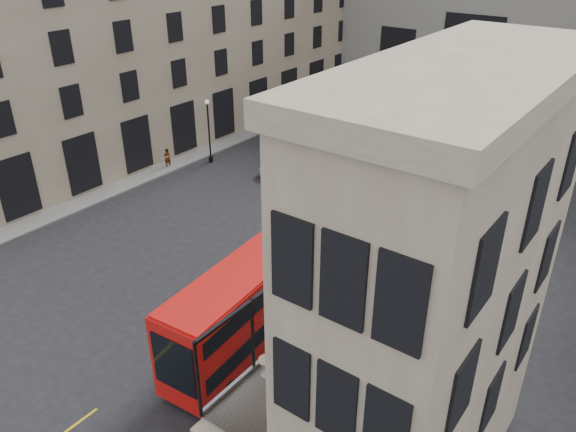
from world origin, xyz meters
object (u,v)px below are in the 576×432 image
Objects in this scene: pedestrian_c at (511,135)px; cafe_chair_a at (285,420)px; car_a at (281,166)px; cafe_chair_c at (352,341)px; traffic_light_far at (300,110)px; cafe_table_far at (364,289)px; bicycle at (382,209)px; pedestrian_d at (532,169)px; pedestrian_e at (167,158)px; cafe_chair_b at (344,372)px; car_c at (302,133)px; bus_far at (365,135)px; bus_near at (257,295)px; cafe_table_mid at (310,326)px; pedestrian_b at (417,123)px; cafe_chair_d at (383,309)px; street_lamp_b at (417,112)px; car_b at (351,177)px; pedestrian_a at (269,131)px; cafe_table_near at (267,365)px; cyclist at (340,213)px; street_lamp_a at (209,135)px.

pedestrian_c is 1.65× the size of cafe_chair_a.
cafe_chair_a is (18.01, -23.31, 4.22)m from car_a.
car_a is 5.16× the size of cafe_chair_c.
traffic_light_far is at bearing 137.51° from car_a.
cafe_chair_a reaches higher than cafe_table_far.
cafe_chair_c is at bearing -156.75° from bicycle.
pedestrian_e is at bearing 109.17° from pedestrian_d.
cafe_chair_b reaches higher than pedestrian_e.
bus_far is at bearing -174.65° from car_c.
bus_near is at bearing 150.33° from cafe_chair_b.
cafe_table_far reaches higher than cafe_table_mid.
pedestrian_b reaches higher than bicycle.
cafe_chair_d reaches higher than cafe_chair_b.
bus_far is at bearing 108.02° from bus_near.
bicycle is at bearing 114.20° from cafe_chair_c.
bicycle is 21.41m from cafe_chair_b.
street_lamp_b is 7.06× the size of cafe_chair_c.
bicycle is (4.17, -2.79, -0.31)m from car_b.
cafe_table_far is 0.83× the size of cafe_chair_d.
car_c is 15.44m from bicycle.
cafe_table_mid is 4.26m from cafe_chair_a.
car_c is at bearing 128.45° from cafe_chair_c.
car_c is at bearing 124.62° from cafe_chair_a.
cafe_table_near reaches higher than pedestrian_a.
pedestrian_d is (6.39, 12.46, 0.38)m from bicycle.
cafe_table_mid reaches higher than bus_far.
car_b is 6.52m from cyclist.
cafe_table_mid is (19.23, -26.58, 4.27)m from car_c.
cafe_table_far is at bearing -60.57° from bus_far.
bus_far is at bearing 2.38° from pedestrian_a.
car_a is 23.81m from cafe_table_far.
pedestrian_c is at bearing 152.01° from pedestrian_e.
pedestrian_e is 2.32× the size of cafe_table_near.
bicycle is 19.66m from cafe_table_mid.
traffic_light_far is 0.81× the size of car_b.
traffic_light_far is 2.13× the size of pedestrian_b.
cafe_chair_c is at bearing -80.39° from car_b.
cafe_table_near is (3.85, -40.10, 4.30)m from pedestrian_c.
pedestrian_b is at bearing 86.67° from bus_far.
car_a is 26.32m from cafe_chair_c.
bus_near is at bearing -93.78° from car_b.
cafe_chair_a reaches higher than bus_far.
pedestrian_a is (-2.66, -1.52, 0.10)m from car_c.
pedestrian_d is (7.85, 15.59, -0.14)m from cyclist.
pedestrian_d is at bearing 90.01° from cafe_table_near.
car_c is at bearing 69.22° from street_lamp_a.
cafe_chair_d is at bearing -20.21° from cafe_table_far.
cafe_chair_a is at bearing 68.82° from pedestrian_e.
bus_far is 14.01× the size of cafe_table_near.
cafe_chair_b is at bearing -27.45° from car_a.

